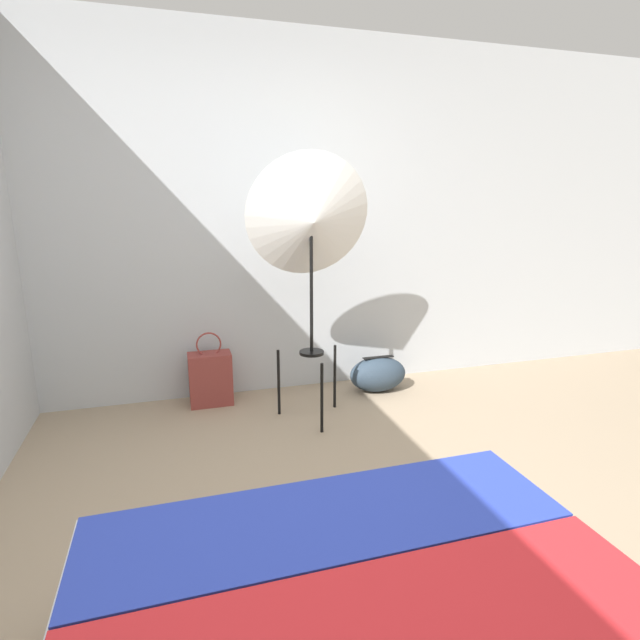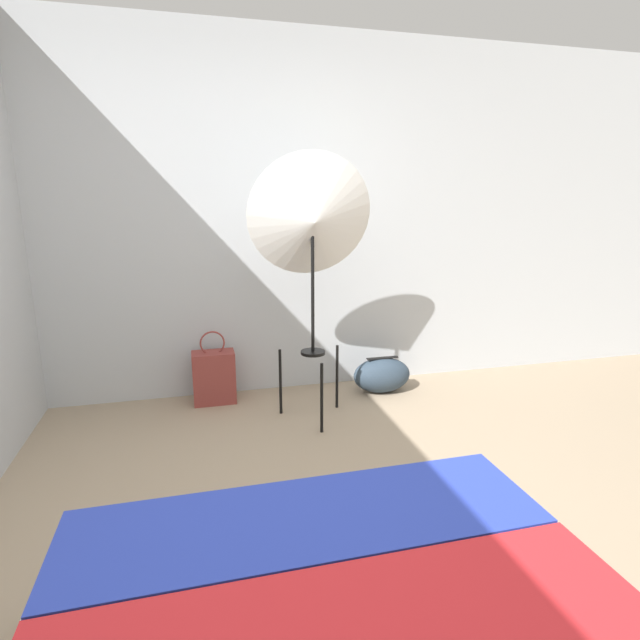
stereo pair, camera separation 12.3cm
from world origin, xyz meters
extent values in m
plane|color=gray|center=(0.00, 0.00, 0.00)|extent=(14.00, 14.00, 0.00)
cube|color=#B7BCC1|center=(0.00, 2.17, 1.30)|extent=(8.00, 0.05, 2.60)
cube|color=red|center=(-0.01, -0.59, 0.44)|extent=(1.53, 0.44, 0.04)
cube|color=#283DAD|center=(-0.01, -0.14, 0.44)|extent=(1.53, 0.44, 0.04)
cylinder|color=black|center=(0.41, 1.31, 0.23)|extent=(0.02, 0.02, 0.46)
cylinder|color=black|center=(0.21, 1.66, 0.23)|extent=(0.02, 0.02, 0.46)
cylinder|color=black|center=(0.61, 1.66, 0.23)|extent=(0.02, 0.02, 0.46)
cylinder|color=black|center=(0.41, 1.54, 0.46)|extent=(0.16, 0.16, 0.02)
cylinder|color=black|center=(0.41, 1.54, 0.89)|extent=(0.02, 0.02, 0.87)
cone|color=white|center=(0.41, 1.54, 1.33)|extent=(0.80, 0.37, 0.81)
cube|color=brown|center=(-0.22, 1.97, 0.19)|extent=(0.30, 0.17, 0.38)
torus|color=brown|center=(-0.22, 1.97, 0.45)|extent=(0.18, 0.01, 0.18)
ellipsoid|color=#2D3D4C|center=(1.03, 1.86, 0.13)|extent=(0.45, 0.27, 0.27)
cube|color=black|center=(1.03, 1.86, 0.27)|extent=(0.25, 0.04, 0.01)
camera|label=1|loc=(-0.44, -1.48, 1.44)|focal=28.00mm
camera|label=2|loc=(-0.32, -1.52, 1.44)|focal=28.00mm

